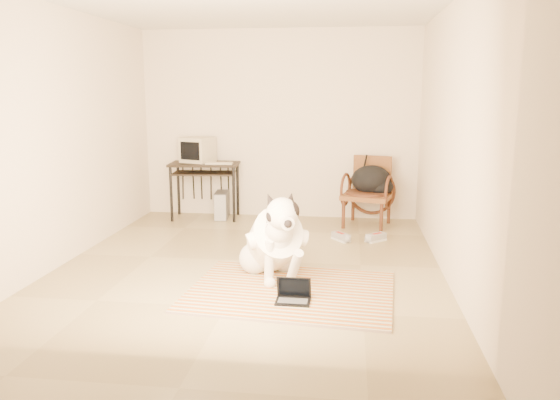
% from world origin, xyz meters
% --- Properties ---
extents(floor, '(4.50, 4.50, 0.00)m').
position_xyz_m(floor, '(0.00, 0.00, 0.00)').
color(floor, tan).
rests_on(floor, ground).
extents(ceiling, '(4.50, 4.50, 0.00)m').
position_xyz_m(ceiling, '(0.00, 0.00, 2.70)').
color(ceiling, silver).
rests_on(ceiling, wall_back).
extents(wall_back, '(4.50, 0.00, 4.50)m').
position_xyz_m(wall_back, '(0.00, 2.25, 1.35)').
color(wall_back, beige).
rests_on(wall_back, floor).
extents(wall_front, '(4.50, 0.00, 4.50)m').
position_xyz_m(wall_front, '(0.00, -2.25, 1.35)').
color(wall_front, beige).
rests_on(wall_front, floor).
extents(wall_left, '(0.00, 4.50, 4.50)m').
position_xyz_m(wall_left, '(-2.00, 0.00, 1.35)').
color(wall_left, beige).
rests_on(wall_left, floor).
extents(wall_right, '(0.00, 4.50, 4.50)m').
position_xyz_m(wall_right, '(2.00, 0.00, 1.35)').
color(wall_right, beige).
rests_on(wall_right, floor).
extents(rug, '(1.97, 1.57, 0.02)m').
position_xyz_m(rug, '(0.51, -0.89, 0.01)').
color(rug, '#C35112').
rests_on(rug, floor).
extents(dog, '(0.76, 1.17, 0.95)m').
position_xyz_m(dog, '(0.32, -0.55, 0.38)').
color(dog, silver).
rests_on(dog, rug).
extents(laptop, '(0.30, 0.22, 0.21)m').
position_xyz_m(laptop, '(0.57, -1.16, 0.07)').
color(laptop, black).
rests_on(laptop, rug).
extents(computer_desk, '(1.02, 0.62, 0.82)m').
position_xyz_m(computer_desk, '(-1.04, 1.93, 0.70)').
color(computer_desk, black).
rests_on(computer_desk, floor).
extents(crt_monitor, '(0.50, 0.49, 0.36)m').
position_xyz_m(crt_monitor, '(-1.16, 2.02, 1.00)').
color(crt_monitor, '#BEB295').
rests_on(crt_monitor, computer_desk).
extents(desk_keyboard, '(0.39, 0.17, 0.03)m').
position_xyz_m(desk_keyboard, '(-0.80, 1.83, 0.83)').
color(desk_keyboard, '#BEB295').
rests_on(desk_keyboard, computer_desk).
extents(pc_tower, '(0.22, 0.43, 0.39)m').
position_xyz_m(pc_tower, '(-0.80, 1.97, 0.20)').
color(pc_tower, '#49494B').
rests_on(pc_tower, floor).
extents(rattan_chair, '(0.75, 0.74, 0.94)m').
position_xyz_m(rattan_chair, '(1.29, 1.82, 0.47)').
color(rattan_chair, brown).
rests_on(rattan_chair, floor).
extents(backpack, '(0.57, 0.45, 0.40)m').
position_xyz_m(backpack, '(1.35, 1.83, 0.62)').
color(backpack, black).
rests_on(backpack, rattan_chair).
extents(sneaker_left, '(0.26, 0.29, 0.10)m').
position_xyz_m(sneaker_left, '(0.94, 0.96, 0.04)').
color(sneaker_left, silver).
rests_on(sneaker_left, floor).
extents(sneaker_right, '(0.28, 0.27, 0.10)m').
position_xyz_m(sneaker_right, '(1.38, 0.98, 0.04)').
color(sneaker_right, silver).
rests_on(sneaker_right, floor).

